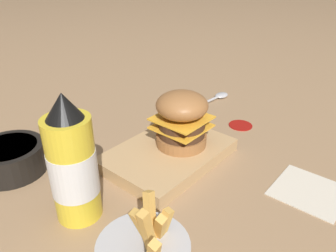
# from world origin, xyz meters

# --- Properties ---
(ground_plane) EXTENTS (6.00, 6.00, 0.00)m
(ground_plane) POSITION_xyz_m (0.00, 0.00, 0.00)
(ground_plane) COLOR #9E7A56
(serving_board) EXTENTS (0.24, 0.17, 0.03)m
(serving_board) POSITION_xyz_m (-0.06, -0.01, 0.01)
(serving_board) COLOR tan
(serving_board) RESTS_ON ground_plane
(burger) EXTENTS (0.10, 0.10, 0.11)m
(burger) POSITION_xyz_m (-0.09, 0.00, 0.08)
(burger) COLOR #9E6638
(burger) RESTS_ON serving_board
(ketchup_bottle) EXTENTS (0.07, 0.07, 0.20)m
(ketchup_bottle) POSITION_xyz_m (0.15, -0.02, 0.09)
(ketchup_bottle) COLOR yellow
(ketchup_bottle) RESTS_ON ground_plane
(side_bowl) EXTENTS (0.13, 0.13, 0.05)m
(side_bowl) POSITION_xyz_m (0.16, -0.21, 0.03)
(side_bowl) COLOR black
(side_bowl) RESTS_ON ground_plane
(spoon) EXTENTS (0.18, 0.03, 0.01)m
(spoon) POSITION_xyz_m (-0.37, -0.10, 0.01)
(spoon) COLOR #B2B2B7
(spoon) RESTS_ON ground_plane
(ketchup_puddle) EXTENTS (0.06, 0.06, 0.00)m
(ketchup_puddle) POSITION_xyz_m (-0.28, 0.03, 0.00)
(ketchup_puddle) COLOR #9E140F
(ketchup_puddle) RESTS_ON ground_plane
(parchment_square) EXTENTS (0.11, 0.11, 0.00)m
(parchment_square) POSITION_xyz_m (-0.14, 0.24, 0.00)
(parchment_square) COLOR beige
(parchment_square) RESTS_ON ground_plane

